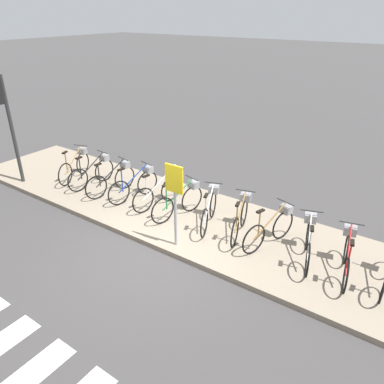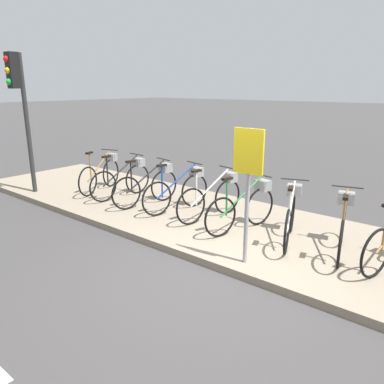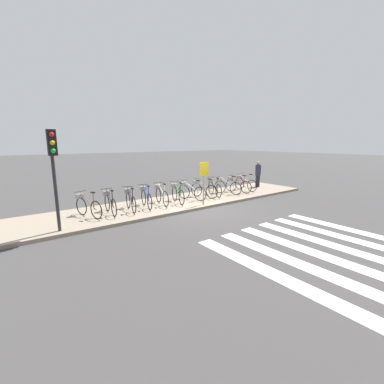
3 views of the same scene
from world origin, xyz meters
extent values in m
plane|color=#423F3F|center=(0.00, 0.00, 0.00)|extent=(120.00, 120.00, 0.00)
cube|color=gray|center=(0.00, 1.49, 0.06)|extent=(14.90, 2.98, 0.12)
cube|color=silver|center=(-2.25, -6.80, 0.00)|extent=(0.45, 8.00, 0.01)
cube|color=silver|center=(-1.35, -6.80, 0.00)|extent=(0.45, 8.00, 0.01)
torus|color=black|center=(-4.22, 0.92, 0.46)|extent=(0.24, 0.66, 0.68)
torus|color=black|center=(-4.50, 1.80, 0.46)|extent=(0.24, 0.66, 0.68)
cylinder|color=olive|center=(-4.36, 1.36, 0.73)|extent=(0.32, 0.91, 0.57)
cylinder|color=olive|center=(-4.26, 1.04, 0.77)|extent=(0.04, 0.04, 0.61)
cube|color=black|center=(-4.26, 1.04, 1.09)|extent=(0.13, 0.21, 0.04)
cylinder|color=#262626|center=(-4.50, 1.80, 1.04)|extent=(0.45, 0.16, 0.02)
cube|color=gray|center=(-4.52, 1.85, 0.85)|extent=(0.29, 0.26, 0.18)
torus|color=black|center=(-3.59, 0.86, 0.46)|extent=(0.08, 0.68, 0.68)
torus|color=black|center=(-3.53, 1.79, 0.46)|extent=(0.08, 0.68, 0.68)
cylinder|color=black|center=(-3.56, 1.32, 0.73)|extent=(0.10, 0.95, 0.57)
cylinder|color=black|center=(-3.58, 0.98, 0.77)|extent=(0.03, 0.03, 0.61)
cube|color=black|center=(-3.58, 0.98, 1.09)|extent=(0.08, 0.20, 0.04)
cylinder|color=#262626|center=(-3.53, 1.79, 1.04)|extent=(0.46, 0.06, 0.02)
cube|color=gray|center=(-3.52, 1.84, 0.85)|extent=(0.25, 0.22, 0.18)
torus|color=black|center=(-2.81, 0.83, 0.46)|extent=(0.15, 0.68, 0.68)
torus|color=black|center=(-2.65, 1.74, 0.46)|extent=(0.15, 0.68, 0.68)
cylinder|color=black|center=(-2.73, 1.28, 0.73)|extent=(0.20, 0.94, 0.57)
cylinder|color=black|center=(-2.79, 0.95, 0.77)|extent=(0.04, 0.04, 0.61)
cube|color=black|center=(-2.79, 0.95, 1.09)|extent=(0.10, 0.21, 0.04)
cylinder|color=#262626|center=(-2.65, 1.74, 1.04)|extent=(0.46, 0.10, 0.02)
cube|color=gray|center=(-2.64, 1.79, 0.85)|extent=(0.27, 0.24, 0.18)
torus|color=black|center=(-2.07, 0.93, 0.46)|extent=(0.17, 0.67, 0.68)
torus|color=black|center=(-1.88, 1.85, 0.46)|extent=(0.17, 0.67, 0.68)
cylinder|color=navy|center=(-1.98, 1.39, 0.73)|extent=(0.22, 0.94, 0.57)
cylinder|color=navy|center=(-2.04, 1.06, 0.77)|extent=(0.04, 0.04, 0.61)
cube|color=black|center=(-2.04, 1.06, 1.09)|extent=(0.11, 0.21, 0.04)
cylinder|color=#262626|center=(-1.88, 1.85, 1.04)|extent=(0.46, 0.11, 0.02)
cube|color=gray|center=(-1.87, 1.90, 0.85)|extent=(0.27, 0.24, 0.18)
torus|color=black|center=(-1.27, 0.98, 0.46)|extent=(0.16, 0.68, 0.68)
torus|color=black|center=(-1.10, 1.90, 0.46)|extent=(0.16, 0.68, 0.68)
cylinder|color=silver|center=(-1.19, 1.44, 0.73)|extent=(0.20, 0.94, 0.57)
cylinder|color=silver|center=(-1.25, 1.11, 0.77)|extent=(0.04, 0.04, 0.61)
cube|color=black|center=(-1.25, 1.11, 1.09)|extent=(0.10, 0.21, 0.04)
cylinder|color=#262626|center=(-1.10, 1.90, 1.04)|extent=(0.46, 0.11, 0.02)
cube|color=gray|center=(-1.10, 1.95, 0.85)|extent=(0.27, 0.24, 0.18)
torus|color=black|center=(-0.54, 0.85, 0.46)|extent=(0.20, 0.67, 0.68)
torus|color=black|center=(-0.31, 1.75, 0.46)|extent=(0.20, 0.67, 0.68)
cylinder|color=#267238|center=(-0.42, 1.30, 0.73)|extent=(0.26, 0.93, 0.57)
cylinder|color=#267238|center=(-0.51, 0.97, 0.77)|extent=(0.04, 0.04, 0.61)
cube|color=black|center=(-0.51, 0.97, 1.09)|extent=(0.12, 0.21, 0.04)
cylinder|color=#262626|center=(-0.31, 1.75, 1.04)|extent=(0.45, 0.13, 0.02)
cube|color=gray|center=(-0.30, 1.80, 0.85)|extent=(0.28, 0.25, 0.18)
torus|color=black|center=(0.59, 0.94, 0.46)|extent=(0.26, 0.65, 0.68)
torus|color=black|center=(0.28, 1.81, 0.46)|extent=(0.26, 0.65, 0.68)
cylinder|color=beige|center=(0.43, 1.38, 0.73)|extent=(0.35, 0.90, 0.57)
cylinder|color=beige|center=(0.55, 1.06, 0.77)|extent=(0.04, 0.04, 0.61)
cube|color=black|center=(0.55, 1.06, 1.09)|extent=(0.13, 0.21, 0.04)
cylinder|color=#262626|center=(0.28, 1.81, 1.04)|extent=(0.44, 0.18, 0.02)
cube|color=gray|center=(0.26, 1.86, 0.85)|extent=(0.29, 0.27, 0.18)
torus|color=black|center=(1.35, 0.97, 0.46)|extent=(0.21, 0.67, 0.68)
torus|color=black|center=(1.11, 1.87, 0.46)|extent=(0.21, 0.67, 0.68)
cylinder|color=olive|center=(1.23, 1.42, 0.73)|extent=(0.28, 0.92, 0.57)
cylinder|color=olive|center=(1.32, 1.10, 0.77)|extent=(0.04, 0.04, 0.61)
cube|color=black|center=(1.32, 1.10, 1.09)|extent=(0.12, 0.21, 0.04)
cylinder|color=#262626|center=(1.11, 1.87, 1.04)|extent=(0.45, 0.14, 0.02)
cube|color=gray|center=(1.09, 1.92, 0.85)|extent=(0.28, 0.26, 0.18)
torus|color=black|center=(1.80, 0.97, 0.46)|extent=(0.23, 0.66, 0.68)
torus|color=black|center=(2.07, 1.87, 0.46)|extent=(0.23, 0.66, 0.68)
cylinder|color=olive|center=(1.94, 1.42, 0.73)|extent=(0.30, 0.92, 0.57)
cylinder|color=olive|center=(1.84, 1.10, 0.77)|extent=(0.04, 0.04, 0.61)
cube|color=black|center=(1.84, 1.10, 1.09)|extent=(0.12, 0.21, 0.04)
cylinder|color=#262626|center=(2.07, 1.87, 1.04)|extent=(0.45, 0.16, 0.02)
cube|color=gray|center=(2.09, 1.92, 0.85)|extent=(0.29, 0.26, 0.18)
torus|color=black|center=(2.97, 0.92, 0.46)|extent=(0.25, 0.66, 0.68)
torus|color=black|center=(2.67, 1.80, 0.46)|extent=(0.25, 0.66, 0.68)
cylinder|color=beige|center=(2.82, 1.36, 0.73)|extent=(0.34, 0.91, 0.57)
cylinder|color=beige|center=(2.93, 1.04, 0.77)|extent=(0.04, 0.04, 0.61)
cube|color=black|center=(2.93, 1.04, 1.09)|extent=(0.13, 0.21, 0.04)
cylinder|color=#262626|center=(2.67, 1.80, 1.04)|extent=(0.44, 0.17, 0.02)
cube|color=gray|center=(2.66, 1.85, 0.85)|extent=(0.29, 0.27, 0.18)
torus|color=black|center=(3.70, 0.86, 0.46)|extent=(0.20, 0.67, 0.68)
torus|color=black|center=(3.48, 1.76, 0.46)|extent=(0.20, 0.67, 0.68)
cylinder|color=red|center=(3.59, 1.31, 0.73)|extent=(0.26, 0.93, 0.57)
cylinder|color=red|center=(3.67, 0.98, 0.77)|extent=(0.04, 0.04, 0.61)
cube|color=black|center=(3.67, 0.98, 1.09)|extent=(0.12, 0.21, 0.04)
cylinder|color=#262626|center=(3.48, 1.76, 1.04)|extent=(0.45, 0.13, 0.02)
cube|color=gray|center=(3.47, 1.81, 0.85)|extent=(0.28, 0.25, 0.18)
torus|color=black|center=(4.32, 0.97, 0.46)|extent=(0.04, 0.68, 0.68)
torus|color=black|center=(4.32, 1.90, 0.46)|extent=(0.04, 0.68, 0.68)
cylinder|color=beige|center=(4.32, 1.43, 0.73)|extent=(0.03, 0.95, 0.57)
cylinder|color=beige|center=(4.32, 1.10, 0.77)|extent=(0.03, 0.03, 0.61)
cube|color=black|center=(4.32, 1.10, 1.09)|extent=(0.07, 0.20, 0.04)
cylinder|color=#262626|center=(4.32, 1.90, 1.04)|extent=(0.46, 0.02, 0.02)
cube|color=gray|center=(4.32, 1.95, 0.85)|extent=(0.24, 0.20, 0.18)
cylinder|color=#23232D|center=(5.90, 1.85, 0.48)|extent=(0.26, 0.26, 0.72)
cylinder|color=#2D3347|center=(5.90, 1.85, 1.16)|extent=(0.34, 0.34, 0.64)
sphere|color=tan|center=(5.90, 1.85, 1.59)|extent=(0.21, 0.21, 0.21)
cylinder|color=#2D2D2D|center=(-5.53, 0.35, 1.67)|extent=(0.10, 0.10, 3.11)
cube|color=black|center=(-5.53, 0.17, 2.85)|extent=(0.24, 0.20, 0.75)
sphere|color=red|center=(-5.53, 0.07, 3.08)|extent=(0.14, 0.14, 0.14)
sphere|color=gold|center=(-5.53, 0.07, 2.85)|extent=(0.14, 0.14, 0.14)
sphere|color=green|center=(-5.53, 0.07, 2.62)|extent=(0.14, 0.14, 0.14)
cylinder|color=#99999E|center=(0.27, 0.30, 1.06)|extent=(0.06, 0.06, 1.89)
cube|color=yellow|center=(0.27, 0.28, 1.71)|extent=(0.44, 0.03, 0.60)
camera|label=1|loc=(4.50, -5.15, 4.80)|focal=35.00mm
camera|label=2|loc=(2.75, -3.93, 2.53)|focal=35.00mm
camera|label=3|loc=(-6.82, -8.30, 2.87)|focal=24.00mm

